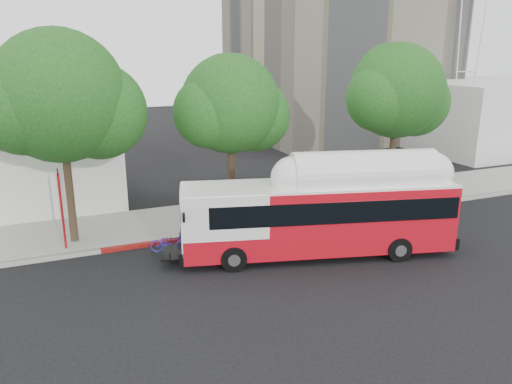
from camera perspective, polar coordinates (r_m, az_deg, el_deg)
ground at (r=22.09m, az=4.99°, el=-7.51°), size 120.00×120.00×0.00m
sidewalk at (r=27.60m, az=-1.15°, el=-2.35°), size 60.00×5.00×0.15m
curb_strip at (r=25.33m, az=0.97°, el=-4.08°), size 60.00×0.30×0.15m
red_curb_segment at (r=24.38m, az=-5.55°, el=-4.98°), size 10.00×0.32×0.16m
street_tree_left at (r=23.60m, az=-20.36°, el=9.74°), size 6.67×5.80×9.74m
street_tree_mid at (r=25.71m, az=-2.12°, el=9.61°), size 5.75×5.00×8.62m
street_tree_right at (r=30.43m, az=16.37°, el=10.67°), size 6.21×5.40×9.18m
horizon_block at (r=52.30m, az=27.15°, el=8.04°), size 20.00×12.00×6.00m
transit_bus at (r=21.92m, az=7.30°, el=-2.88°), size 12.78×5.33×3.73m
signal_pole at (r=23.61m, az=-21.30°, el=-1.93°), size 0.11×0.36×3.82m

